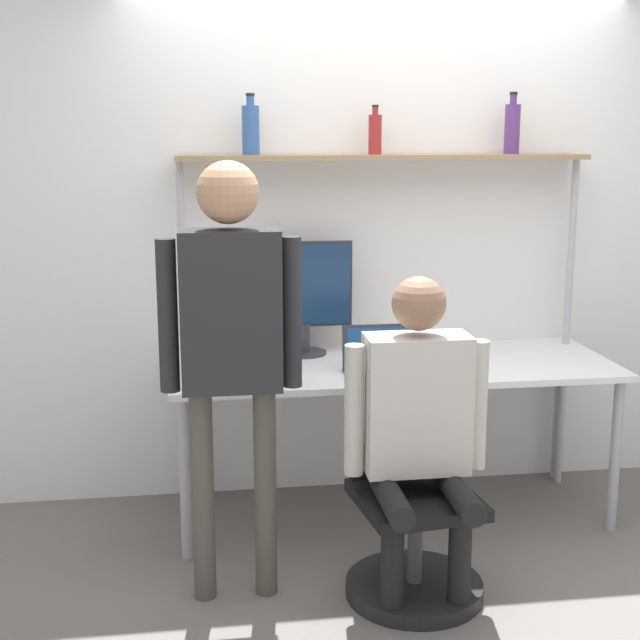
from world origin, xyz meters
The scene contains 13 objects.
ground_plane centered at (0.00, 0.00, 0.00)m, with size 12.00×12.00×0.00m, color slate.
wall_back centered at (0.00, 0.83, 1.35)m, with size 8.00×0.06×2.70m.
desk centered at (0.00, 0.41, 0.70)m, with size 2.11×0.78×0.77m.
shelf_unit centered at (0.00, 0.67, 1.50)m, with size 2.01×0.24×1.74m.
monitor centered at (-0.40, 0.65, 1.08)m, with size 0.48×0.22×0.56m.
laptop centered at (-0.10, 0.24, 0.83)m, with size 0.34×0.21×0.22m.
cell_phone centered at (0.19, 0.22, 0.77)m, with size 0.07×0.15×0.01m.
office_chair centered at (-0.08, -0.35, 0.27)m, with size 0.56×0.56×0.89m.
person_seated centered at (-0.08, -0.39, 0.77)m, with size 0.58×0.47×1.31m.
person_standing centered at (-0.80, -0.28, 1.13)m, with size 0.55×0.24×1.75m.
bottle_blue centered at (-0.65, 0.67, 1.87)m, with size 0.08×0.08×0.29m.
bottle_purple centered at (0.64, 0.67, 1.87)m, with size 0.08×0.08×0.30m.
bottle_red centered at (-0.05, 0.67, 1.84)m, with size 0.06×0.06×0.23m.
Camera 1 is at (-0.94, -3.62, 1.86)m, focal length 50.00 mm.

